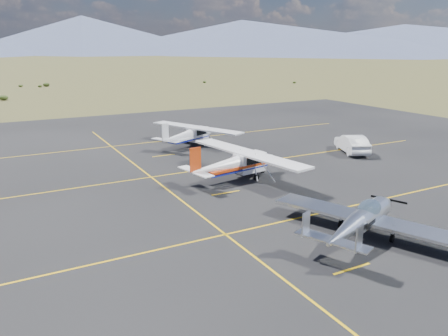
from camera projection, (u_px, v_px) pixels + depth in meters
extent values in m
plane|color=#383D1C|center=(346.00, 226.00, 22.47)|extent=(1600.00, 1600.00, 0.00)
cube|color=black|center=(270.00, 188.00, 28.40)|extent=(72.00, 72.00, 0.02)
cube|color=silver|center=(368.00, 219.00, 21.30)|extent=(5.17, 9.55, 0.13)
ellipsoid|color=#99BFD8|center=(369.00, 209.00, 21.16)|extent=(2.02, 1.61, 0.88)
cube|color=silver|center=(332.00, 240.00, 18.24)|extent=(1.94, 3.27, 0.06)
cube|color=silver|center=(359.00, 238.00, 17.27)|extent=(0.57, 0.29, 1.08)
cube|color=silver|center=(306.00, 224.00, 18.71)|extent=(0.57, 0.29, 1.08)
cylinder|color=black|center=(380.00, 220.00, 22.75)|extent=(0.38, 0.23, 0.37)
cylinder|color=black|center=(392.00, 238.00, 20.51)|extent=(0.44, 0.28, 0.43)
cylinder|color=black|center=(341.00, 224.00, 22.08)|extent=(0.44, 0.28, 0.43)
cube|color=white|center=(250.00, 162.00, 30.67)|extent=(2.32, 1.47, 1.32)
cube|color=white|center=(248.00, 153.00, 30.37)|extent=(3.31, 10.89, 0.14)
cube|color=black|center=(250.00, 158.00, 30.60)|extent=(1.74, 1.41, 0.54)
cube|color=#C73C10|center=(236.00, 167.00, 29.94)|extent=(5.03, 1.95, 0.18)
cube|color=#C73C10|center=(195.00, 160.00, 27.69)|extent=(0.83, 0.21, 1.57)
cube|color=white|center=(196.00, 171.00, 27.90)|extent=(1.25, 3.22, 0.06)
cylinder|color=black|center=(263.00, 171.00, 31.66)|extent=(0.36, 0.16, 0.35)
cylinder|color=black|center=(256.00, 177.00, 29.94)|extent=(0.45, 0.20, 0.43)
cylinder|color=black|center=(237.00, 171.00, 31.50)|extent=(0.45, 0.20, 0.43)
cube|color=white|center=(198.00, 134.00, 40.83)|extent=(2.24, 1.77, 1.22)
cube|color=white|center=(196.00, 128.00, 40.52)|extent=(5.41, 9.61, 0.13)
cube|color=black|center=(198.00, 131.00, 40.76)|extent=(1.76, 1.58, 0.50)
cube|color=white|center=(189.00, 137.00, 39.95)|extent=(4.54, 2.84, 0.16)
cube|color=white|center=(165.00, 132.00, 37.34)|extent=(0.72, 0.38, 1.44)
cube|color=white|center=(166.00, 140.00, 37.53)|extent=(1.82, 2.91, 0.05)
cylinder|color=black|center=(206.00, 140.00, 41.94)|extent=(0.33, 0.22, 0.33)
cylinder|color=black|center=(204.00, 144.00, 40.27)|extent=(0.41, 0.27, 0.40)
cylinder|color=black|center=(188.00, 141.00, 41.37)|extent=(0.41, 0.27, 0.40)
imported|color=silver|center=(352.00, 144.00, 37.67)|extent=(3.44, 4.99, 1.56)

